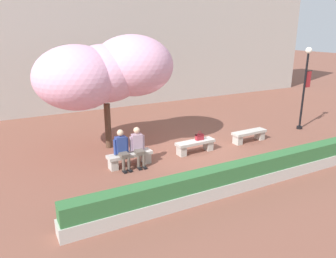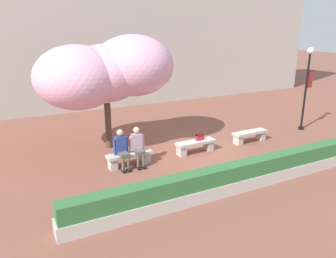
{
  "view_description": "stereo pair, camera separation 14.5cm",
  "coord_description": "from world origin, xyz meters",
  "px_view_note": "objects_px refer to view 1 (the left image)",
  "views": [
    {
      "loc": [
        -6.18,
        -9.45,
        4.38
      ],
      "look_at": [
        -1.02,
        0.2,
        1.0
      ],
      "focal_mm": 35.0,
      "sensor_mm": 36.0,
      "label": 1
    },
    {
      "loc": [
        -6.06,
        -9.52,
        4.38
      ],
      "look_at": [
        -1.02,
        0.2,
        1.0
      ],
      "focal_mm": 35.0,
      "sensor_mm": 36.0,
      "label": 2
    }
  ],
  "objects_px": {
    "stone_bench_west_end": "(130,157)",
    "stone_bench_near_west": "(195,145)",
    "cherry_tree_main": "(105,72)",
    "lamp_post_with_banner": "(305,81)",
    "person_seated_right": "(138,145)",
    "stone_bench_center": "(249,135)",
    "person_seated_left": "(122,148)",
    "handbag": "(200,137)"
  },
  "relations": [
    {
      "from": "stone_bench_west_end",
      "to": "stone_bench_near_west",
      "type": "height_order",
      "value": "same"
    },
    {
      "from": "stone_bench_west_end",
      "to": "cherry_tree_main",
      "type": "distance_m",
      "value": 3.24
    },
    {
      "from": "stone_bench_near_west",
      "to": "lamp_post_with_banner",
      "type": "xyz_separation_m",
      "value": [
        5.8,
        0.28,
        1.89
      ]
    },
    {
      "from": "person_seated_right",
      "to": "lamp_post_with_banner",
      "type": "distance_m",
      "value": 8.23
    },
    {
      "from": "cherry_tree_main",
      "to": "person_seated_right",
      "type": "bearing_deg",
      "value": -80.01
    },
    {
      "from": "lamp_post_with_banner",
      "to": "stone_bench_west_end",
      "type": "bearing_deg",
      "value": -178.11
    },
    {
      "from": "stone_bench_center",
      "to": "person_seated_left",
      "type": "distance_m",
      "value": 5.42
    },
    {
      "from": "stone_bench_west_end",
      "to": "cherry_tree_main",
      "type": "xyz_separation_m",
      "value": [
        -0.08,
        1.96,
        2.59
      ]
    },
    {
      "from": "stone_bench_west_end",
      "to": "person_seated_left",
      "type": "distance_m",
      "value": 0.49
    },
    {
      "from": "person_seated_right",
      "to": "cherry_tree_main",
      "type": "relative_size",
      "value": 0.26
    },
    {
      "from": "lamp_post_with_banner",
      "to": "person_seated_left",
      "type": "bearing_deg",
      "value": -177.82
    },
    {
      "from": "stone_bench_west_end",
      "to": "stone_bench_center",
      "type": "bearing_deg",
      "value": 0.0
    },
    {
      "from": "stone_bench_near_west",
      "to": "handbag",
      "type": "distance_m",
      "value": 0.35
    },
    {
      "from": "stone_bench_center",
      "to": "handbag",
      "type": "xyz_separation_m",
      "value": [
        -2.36,
        0.03,
        0.29
      ]
    },
    {
      "from": "stone_bench_near_west",
      "to": "cherry_tree_main",
      "type": "distance_m",
      "value": 4.18
    },
    {
      "from": "stone_bench_west_end",
      "to": "stone_bench_center",
      "type": "relative_size",
      "value": 1.0
    },
    {
      "from": "cherry_tree_main",
      "to": "lamp_post_with_banner",
      "type": "bearing_deg",
      "value": -11.26
    },
    {
      "from": "stone_bench_center",
      "to": "lamp_post_with_banner",
      "type": "distance_m",
      "value": 3.76
    },
    {
      "from": "stone_bench_west_end",
      "to": "person_seated_left",
      "type": "bearing_deg",
      "value": -169.18
    },
    {
      "from": "stone_bench_near_west",
      "to": "stone_bench_center",
      "type": "bearing_deg",
      "value": 0.0
    },
    {
      "from": "cherry_tree_main",
      "to": "stone_bench_center",
      "type": "bearing_deg",
      "value": -20.63
    },
    {
      "from": "cherry_tree_main",
      "to": "lamp_post_with_banner",
      "type": "height_order",
      "value": "cherry_tree_main"
    },
    {
      "from": "stone_bench_center",
      "to": "person_seated_right",
      "type": "xyz_separation_m",
      "value": [
        -4.84,
        -0.05,
        0.4
      ]
    },
    {
      "from": "handbag",
      "to": "person_seated_right",
      "type": "bearing_deg",
      "value": -178.11
    },
    {
      "from": "person_seated_left",
      "to": "cherry_tree_main",
      "type": "distance_m",
      "value": 2.97
    },
    {
      "from": "stone_bench_near_west",
      "to": "person_seated_right",
      "type": "relative_size",
      "value": 1.18
    },
    {
      "from": "person_seated_right",
      "to": "stone_bench_near_west",
      "type": "bearing_deg",
      "value": 1.34
    },
    {
      "from": "stone_bench_center",
      "to": "cherry_tree_main",
      "type": "distance_m",
      "value": 6.13
    },
    {
      "from": "person_seated_right",
      "to": "cherry_tree_main",
      "type": "height_order",
      "value": "cherry_tree_main"
    },
    {
      "from": "stone_bench_west_end",
      "to": "stone_bench_near_west",
      "type": "distance_m",
      "value": 2.56
    },
    {
      "from": "person_seated_right",
      "to": "handbag",
      "type": "distance_m",
      "value": 2.48
    },
    {
      "from": "person_seated_left",
      "to": "stone_bench_near_west",
      "type": "bearing_deg",
      "value": 1.08
    },
    {
      "from": "stone_bench_center",
      "to": "person_seated_left",
      "type": "bearing_deg",
      "value": -179.43
    },
    {
      "from": "person_seated_left",
      "to": "person_seated_right",
      "type": "relative_size",
      "value": 1.0
    },
    {
      "from": "handbag",
      "to": "person_seated_left",
      "type": "bearing_deg",
      "value": -178.45
    },
    {
      "from": "stone_bench_near_west",
      "to": "handbag",
      "type": "height_order",
      "value": "handbag"
    },
    {
      "from": "handbag",
      "to": "lamp_post_with_banner",
      "type": "relative_size",
      "value": 0.09
    },
    {
      "from": "stone_bench_west_end",
      "to": "stone_bench_center",
      "type": "distance_m",
      "value": 5.12
    },
    {
      "from": "stone_bench_center",
      "to": "cherry_tree_main",
      "type": "bearing_deg",
      "value": 159.37
    },
    {
      "from": "lamp_post_with_banner",
      "to": "stone_bench_near_west",
      "type": "bearing_deg",
      "value": -177.28
    },
    {
      "from": "person_seated_right",
      "to": "cherry_tree_main",
      "type": "distance_m",
      "value": 2.99
    },
    {
      "from": "cherry_tree_main",
      "to": "stone_bench_west_end",
      "type": "bearing_deg",
      "value": -87.73
    }
  ]
}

